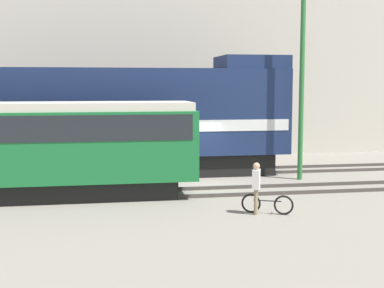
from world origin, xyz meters
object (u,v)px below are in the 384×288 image
object	(u,v)px
bicycle	(267,204)
utility_pole_center	(302,87)
freight_locomotive	(107,120)
person	(256,183)
streetcar	(29,145)

from	to	relation	value
bicycle	utility_pole_center	bearing A→B (deg)	60.09
freight_locomotive	person	distance (m)	9.43
freight_locomotive	person	bearing A→B (deg)	-60.77
bicycle	person	size ratio (longest dim) A/B	0.93
freight_locomotive	streetcar	world-z (taller)	freight_locomotive
streetcar	utility_pole_center	bearing A→B (deg)	11.86
streetcar	bicycle	distance (m)	8.65
streetcar	person	size ratio (longest dim) A/B	7.10
person	freight_locomotive	bearing A→B (deg)	119.23
bicycle	person	bearing A→B (deg)	177.42
bicycle	person	distance (m)	0.79
bicycle	streetcar	bearing A→B (deg)	155.79
streetcar	bicycle	bearing A→B (deg)	-24.21
streetcar	utility_pole_center	world-z (taller)	utility_pole_center
person	utility_pole_center	size ratio (longest dim) A/B	0.21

